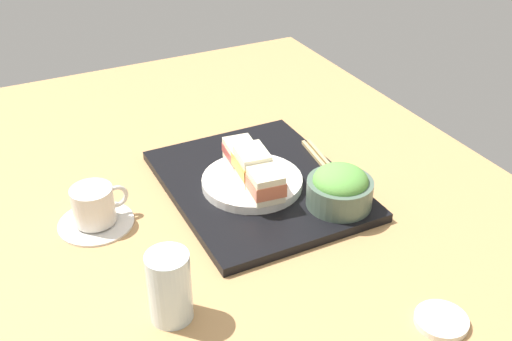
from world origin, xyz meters
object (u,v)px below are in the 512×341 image
object	(u,v)px
salad_bowl	(340,188)
small_sauce_dish	(441,321)
sandwich_middle	(252,164)
sandwich_near	(265,183)
sandwich_far	(241,153)
sandwich_plate	(252,182)
chopsticks_pair	(326,166)
drinking_glass	(170,287)
coffee_cup	(94,207)

from	to	relation	value
salad_bowl	small_sauce_dish	world-z (taller)	salad_bowl
sandwich_middle	small_sauce_dish	distance (cm)	44.06
sandwich_near	sandwich_far	distance (cm)	12.32
sandwich_plate	sandwich_near	xyz separation A→B (cm)	(-6.13, 0.56, 3.50)
sandwich_plate	chopsticks_pair	distance (cm)	16.29
salad_bowl	sandwich_plate	bearing A→B (deg)	42.17
sandwich_near	sandwich_middle	world-z (taller)	sandwich_middle
sandwich_near	drinking_glass	xyz separation A→B (cm)	(-17.51, 24.30, -0.42)
sandwich_plate	sandwich_near	world-z (taller)	sandwich_near
salad_bowl	chopsticks_pair	bearing A→B (deg)	-22.29
sandwich_near	small_sauce_dish	distance (cm)	38.26
sandwich_plate	sandwich_far	distance (cm)	6.86
coffee_cup	small_sauce_dish	xyz separation A→B (cm)	(-46.83, -38.78, -2.73)
chopsticks_pair	drinking_glass	bearing A→B (deg)	119.24
small_sauce_dish	coffee_cup	bearing A→B (deg)	39.63
sandwich_plate	small_sauce_dish	distance (cm)	43.70
sandwich_near	small_sauce_dish	size ratio (longest dim) A/B	1.03
sandwich_middle	chopsticks_pair	world-z (taller)	sandwich_middle
sandwich_middle	sandwich_far	size ratio (longest dim) A/B	0.99
sandwich_middle	salad_bowl	world-z (taller)	same
salad_bowl	chopsticks_pair	size ratio (longest dim) A/B	0.57
sandwich_far	coffee_cup	bearing A→B (deg)	93.63
sandwich_middle	drinking_glass	xyz separation A→B (cm)	(-23.64, 24.86, -0.82)
sandwich_near	drinking_glass	bearing A→B (deg)	125.78
sandwich_plate	salad_bowl	xyz separation A→B (cm)	(-12.56, -11.38, 2.73)
salad_bowl	drinking_glass	distance (cm)	37.89
drinking_glass	sandwich_near	bearing A→B (deg)	-54.22
sandwich_far	coffee_cup	xyz separation A→B (cm)	(-1.89, 29.75, -2.42)
drinking_glass	small_sauce_dish	xyz separation A→B (cm)	(-18.94, -34.45, -5.18)
sandwich_plate	salad_bowl	bearing A→B (deg)	-137.83
coffee_cup	drinking_glass	distance (cm)	28.32
sandwich_plate	drinking_glass	xyz separation A→B (cm)	(-23.64, 24.86, 3.07)
drinking_glass	small_sauce_dish	bearing A→B (deg)	-118.81
coffee_cup	sandwich_near	bearing A→B (deg)	-109.92
sandwich_far	chopsticks_pair	world-z (taller)	sandwich_far
sandwich_plate	salad_bowl	distance (cm)	17.17
sandwich_near	sandwich_far	bearing A→B (deg)	-5.22
sandwich_middle	salad_bowl	xyz separation A→B (cm)	(-12.56, -11.38, -1.17)
sandwich_plate	sandwich_far	xyz separation A→B (cm)	(6.13, -0.56, 3.04)
chopsticks_pair	small_sauce_dish	world-z (taller)	chopsticks_pair
sandwich_middle	coffee_cup	size ratio (longest dim) A/B	0.61
sandwich_middle	coffee_cup	world-z (taller)	sandwich_middle
salad_bowl	chopsticks_pair	world-z (taller)	salad_bowl
sandwich_plate	drinking_glass	bearing A→B (deg)	133.56
sandwich_near	salad_bowl	size ratio (longest dim) A/B	0.67
sandwich_plate	salad_bowl	size ratio (longest dim) A/B	1.60
coffee_cup	small_sauce_dish	size ratio (longest dim) A/B	1.72
chopsticks_pair	coffee_cup	distance (cm)	45.74
drinking_glass	sandwich_plate	bearing A→B (deg)	-46.44
small_sauce_dish	drinking_glass	bearing A→B (deg)	61.19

